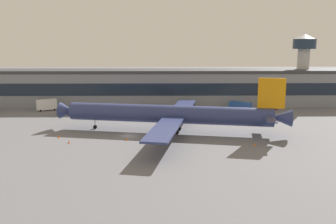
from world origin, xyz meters
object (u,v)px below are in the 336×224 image
traffic_cone_0 (59,136)px  traffic_cone_2 (69,142)px  catering_truck (47,104)px  traffic_cone_3 (127,139)px  fuel_truck (241,106)px  baggage_tug (145,108)px  crew_van (67,111)px  stair_truck (187,105)px  traffic_cone_1 (254,144)px  airliner (172,114)px  pushback_tractor (271,107)px  control_tower (303,60)px

traffic_cone_0 → traffic_cone_2: (4.05, -5.47, -0.01)m
catering_truck → traffic_cone_0: (15.81, -40.26, -1.93)m
catering_truck → traffic_cone_3: 54.99m
fuel_truck → baggage_tug: bearing=-179.9°
crew_van → traffic_cone_3: size_ratio=7.96×
stair_truck → traffic_cone_1: 49.53m
airliner → pushback_tractor: size_ratio=12.34×
traffic_cone_0 → pushback_tractor: bearing=29.9°
stair_truck → crew_van: size_ratio=1.12×
airliner → traffic_cone_0: (-30.25, -5.94, -4.78)m
control_tower → stair_truck: (-49.16, -16.36, -16.09)m
traffic_cone_3 → control_tower: bearing=40.8°
airliner → traffic_cone_2: 28.98m
traffic_cone_2 → catering_truck: bearing=113.5°
control_tower → traffic_cone_3: 91.47m
airliner → stair_truck: airliner is taller
control_tower → fuel_truck: (-29.30, -17.65, -16.18)m
stair_truck → control_tower: bearing=18.4°
crew_van → traffic_cone_2: (10.31, -37.20, -1.11)m
pushback_tractor → traffic_cone_1: 51.19m
stair_truck → traffic_cone_2: stair_truck is taller
fuel_truck → traffic_cone_2: fuel_truck is taller
pushback_tractor → crew_van: 75.44m
control_tower → stair_truck: size_ratio=4.56×
traffic_cone_0 → traffic_cone_1: traffic_cone_0 is taller
catering_truck → traffic_cone_1: (66.18, -48.52, -1.96)m
traffic_cone_1 → traffic_cone_2: bearing=176.6°
control_tower → pushback_tractor: bearing=-137.1°
pushback_tractor → fuel_truck: fuel_truck is taller
baggage_tug → traffic_cone_1: (29.32, -46.36, -0.75)m
pushback_tractor → traffic_cone_0: 79.32m
airliner → traffic_cone_0: size_ratio=90.32×
control_tower → catering_truck: (-102.08, -15.54, -15.77)m
crew_van → fuel_truck: bearing=5.8°
traffic_cone_3 → stair_truck: bearing=66.0°
airliner → traffic_cone_0: 31.20m
baggage_tug → traffic_cone_2: bearing=-111.3°
airliner → control_tower: (56.02, 49.86, 12.92)m
traffic_cone_1 → traffic_cone_3: size_ratio=0.94×
crew_van → control_tower: bearing=14.6°
traffic_cone_1 → crew_van: bearing=144.8°
control_tower → fuel_truck: bearing=-148.9°
baggage_tug → fuel_truck: (35.91, 0.05, 0.80)m
airliner → baggage_tug: 33.70m
traffic_cone_2 → traffic_cone_3: bearing=10.5°
baggage_tug → airliner: bearing=-74.0°
traffic_cone_0 → traffic_cone_1: size_ratio=1.10×
traffic_cone_0 → traffic_cone_3: (18.32, -2.81, -0.01)m
traffic_cone_3 → airliner: bearing=36.2°
control_tower → catering_truck: 104.45m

